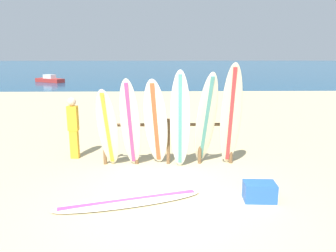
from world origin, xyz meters
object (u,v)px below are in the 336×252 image
at_px(surfboard_rack, 168,136).
at_px(small_boat_offshore, 50,80).
at_px(surfboard_leaning_far_left, 108,129).
at_px(surfboard_leaning_left, 130,124).
at_px(surfboard_leaning_right, 231,116).
at_px(cooler_box, 259,192).
at_px(beachgoer_standing, 73,125).
at_px(surfboard_leaning_center_left, 156,123).
at_px(surfboard_leaning_center, 180,121).
at_px(surfboard_leaning_center_right, 206,120).
at_px(surfboard_lying_on_sand, 129,201).

distance_m(surfboard_rack, small_boat_offshore, 25.24).
bearing_deg(surfboard_leaning_far_left, surfboard_leaning_left, 0.24).
bearing_deg(surfboard_leaning_right, cooler_box, -84.11).
distance_m(surfboard_leaning_left, beachgoer_standing, 1.80).
distance_m(surfboard_leaning_far_left, surfboard_leaning_left, 0.55).
bearing_deg(surfboard_leaning_left, surfboard_leaning_right, 1.45).
height_order(surfboard_leaning_right, small_boat_offshore, surfboard_leaning_right).
bearing_deg(small_boat_offshore, surfboard_leaning_far_left, -68.88).
bearing_deg(cooler_box, surfboard_rack, 131.84).
bearing_deg(surfboard_leaning_center_left, surfboard_leaning_far_left, -176.77).
relative_size(surfboard_leaning_right, cooler_box, 4.30).
bearing_deg(beachgoer_standing, surfboard_leaning_center, -19.05).
height_order(surfboard_leaning_right, beachgoer_standing, surfboard_leaning_right).
distance_m(surfboard_leaning_center, surfboard_leaning_right, 1.25).
xyz_separation_m(beachgoer_standing, cooler_box, (4.20, -2.68, -0.72)).
relative_size(surfboard_leaning_left, surfboard_leaning_center_right, 0.94).
bearing_deg(cooler_box, surfboard_leaning_far_left, 153.59).
bearing_deg(surfboard_lying_on_sand, surfboard_leaning_right, 40.17).
relative_size(surfboard_leaning_center_left, surfboard_leaning_center, 0.92).
relative_size(surfboard_lying_on_sand, small_boat_offshore, 0.95).
bearing_deg(surfboard_leaning_left, surfboard_leaning_center_left, 5.87).
bearing_deg(small_boat_offshore, surfboard_rack, -65.52).
xyz_separation_m(surfboard_leaning_far_left, surfboard_leaning_right, (2.96, 0.06, 0.29)).
bearing_deg(surfboard_leaning_center_left, beachgoer_standing, 160.35).
bearing_deg(surfboard_leaning_right, surfboard_leaning_center, -172.06).
distance_m(surfboard_rack, surfboard_leaning_left, 1.05).
distance_m(surfboard_leaning_far_left, cooler_box, 3.74).
relative_size(beachgoer_standing, cooler_box, 2.74).
relative_size(surfboard_leaning_right, beachgoer_standing, 1.57).
relative_size(surfboard_leaning_far_left, beachgoer_standing, 1.22).
height_order(surfboard_leaning_far_left, surfboard_leaning_right, surfboard_leaning_right).
xyz_separation_m(surfboard_leaning_left, surfboard_leaning_center_right, (1.81, 0.04, 0.07)).
bearing_deg(beachgoer_standing, surfboard_lying_on_sand, -58.04).
bearing_deg(surfboard_leaning_center_right, beachgoer_standing, 166.63).
distance_m(surfboard_leaning_center_left, surfboard_lying_on_sand, 2.28).
bearing_deg(surfboard_leaning_right, surfboard_rack, 169.85).
distance_m(surfboard_rack, surfboard_leaning_far_left, 1.52).
bearing_deg(surfboard_leaning_far_left, surfboard_rack, 12.84).
height_order(surfboard_lying_on_sand, cooler_box, cooler_box).
relative_size(surfboard_leaning_far_left, surfboard_leaning_right, 0.78).
bearing_deg(surfboard_leaning_center_right, small_boat_offshore, 116.01).
xyz_separation_m(surfboard_leaning_far_left, surfboard_leaning_center_left, (1.15, 0.06, 0.11)).
xyz_separation_m(surfboard_leaning_center_left, small_boat_offshore, (-10.15, 23.24, -0.86)).
xyz_separation_m(surfboard_leaning_left, surfboard_leaning_right, (2.42, 0.06, 0.17)).
xyz_separation_m(surfboard_leaning_left, surfboard_lying_on_sand, (0.12, -1.88, -1.08)).
bearing_deg(beachgoer_standing, cooler_box, -32.59).
distance_m(surfboard_leaning_right, small_boat_offshore, 26.16).
bearing_deg(surfboard_rack, surfboard_leaning_center_right, -18.12).
bearing_deg(surfboard_leaning_center, surfboard_leaning_right, 7.94).
bearing_deg(cooler_box, surfboard_leaning_center_right, 116.92).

